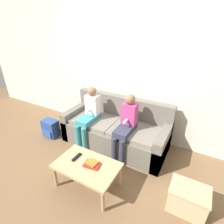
% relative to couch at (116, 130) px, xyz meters
% --- Properties ---
extents(ground_plane, '(10.00, 10.00, 0.00)m').
position_rel_couch_xyz_m(ground_plane, '(0.00, -0.52, -0.29)').
color(ground_plane, brown).
extents(wall_back, '(8.00, 0.07, 2.60)m').
position_rel_couch_xyz_m(wall_back, '(-0.00, 0.49, 1.02)').
color(wall_back, silver).
rests_on(wall_back, ground_plane).
extents(couch, '(1.89, 0.79, 0.85)m').
position_rel_couch_xyz_m(couch, '(0.00, 0.00, 0.00)').
color(couch, '#6B665B').
rests_on(couch, ground_plane).
extents(coffee_table, '(0.85, 0.53, 0.38)m').
position_rel_couch_xyz_m(coffee_table, '(0.12, -1.05, 0.05)').
color(coffee_table, tan).
rests_on(coffee_table, ground_plane).
extents(person_left, '(0.24, 0.55, 1.07)m').
position_rel_couch_xyz_m(person_left, '(-0.44, -0.19, 0.31)').
color(person_left, teal).
rests_on(person_left, ground_plane).
extents(person_right, '(0.24, 0.55, 1.07)m').
position_rel_couch_xyz_m(person_right, '(0.29, -0.19, 0.31)').
color(person_right, '#33384C').
rests_on(person_right, ground_plane).
extents(tv_remote, '(0.04, 0.17, 0.02)m').
position_rel_couch_xyz_m(tv_remote, '(-0.08, -1.01, 0.11)').
color(tv_remote, black).
rests_on(tv_remote, coffee_table).
extents(book_stack, '(0.23, 0.17, 0.05)m').
position_rel_couch_xyz_m(book_stack, '(0.19, -1.03, 0.12)').
color(book_stack, red).
rests_on(book_stack, coffee_table).
extents(storage_box, '(0.45, 0.33, 0.34)m').
position_rel_couch_xyz_m(storage_box, '(1.38, -0.75, -0.11)').
color(storage_box, '#CCB284').
rests_on(storage_box, ground_plane).
extents(backpack, '(0.31, 0.23, 0.35)m').
position_rel_couch_xyz_m(backpack, '(-1.25, -0.42, -0.11)').
color(backpack, '#284789').
rests_on(backpack, ground_plane).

